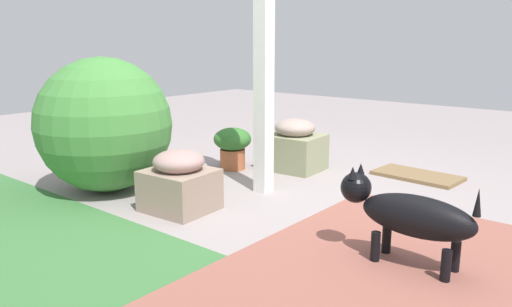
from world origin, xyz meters
TOP-DOWN VIEW (x-y plane):
  - ground_plane at (0.00, 0.00)m, footprint 12.00×12.00m
  - brick_path at (-1.07, 0.78)m, footprint 1.80×2.40m
  - porch_pillar at (0.44, -0.05)m, footprint 0.11×0.11m
  - stone_planter_nearest at (0.64, -0.74)m, footprint 0.50×0.44m
  - stone_planter_mid at (0.61, 0.65)m, footprint 0.46×0.43m
  - round_shrub at (1.39, 0.68)m, footprint 1.01×1.01m
  - terracotta_pot_broad at (1.08, -0.41)m, footprint 0.33×0.33m
  - dog at (-0.92, 0.51)m, footprint 0.71×0.20m
  - doormat at (-0.31, -1.17)m, footprint 0.71×0.41m

SIDE VIEW (x-z plane):
  - ground_plane at x=0.00m, z-range 0.00..0.00m
  - brick_path at x=-1.07m, z-range 0.00..0.02m
  - doormat at x=-0.31m, z-range 0.00..0.03m
  - stone_planter_mid at x=0.61m, z-range -0.01..0.40m
  - stone_planter_nearest at x=0.64m, z-range -0.02..0.44m
  - terracotta_pot_broad at x=1.08m, z-range 0.03..0.40m
  - dog at x=-0.92m, z-range 0.04..0.53m
  - round_shrub at x=1.39m, z-range 0.00..1.01m
  - porch_pillar at x=0.44m, z-range 0.00..2.07m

